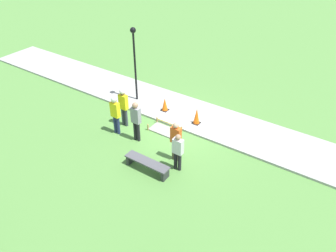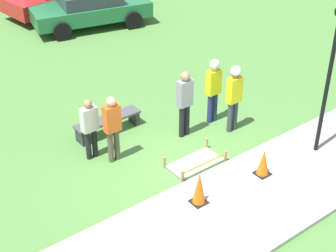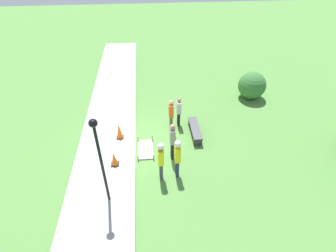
% 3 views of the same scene
% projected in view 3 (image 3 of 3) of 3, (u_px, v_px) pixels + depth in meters
% --- Properties ---
extents(ground_plane, '(60.00, 60.00, 0.00)m').
position_uv_depth(ground_plane, '(136.00, 145.00, 12.73)').
color(ground_plane, '#51843D').
extents(sidewalk, '(28.00, 2.73, 0.10)m').
position_uv_depth(sidewalk, '(107.00, 146.00, 12.60)').
color(sidewalk, '#9E9E99').
rests_on(sidewalk, ground_plane).
extents(wet_concrete_patch, '(1.41, 0.75, 0.31)m').
position_uv_depth(wet_concrete_patch, '(146.00, 149.00, 12.43)').
color(wet_concrete_patch, gray).
rests_on(wet_concrete_patch, ground_plane).
extents(traffic_cone_near_patch, '(0.34, 0.34, 0.80)m').
position_uv_depth(traffic_cone_near_patch, '(119.00, 131.00, 12.80)').
color(traffic_cone_near_patch, black).
rests_on(traffic_cone_near_patch, sidewalk).
extents(traffic_cone_far_patch, '(0.34, 0.34, 0.67)m').
position_uv_depth(traffic_cone_far_patch, '(114.00, 159.00, 11.35)').
color(traffic_cone_far_patch, black).
rests_on(traffic_cone_far_patch, sidewalk).
extents(park_bench, '(1.86, 0.44, 0.46)m').
position_uv_depth(park_bench, '(195.00, 129.00, 13.18)').
color(park_bench, '#2D2D33').
rests_on(park_bench, ground_plane).
extents(worker_supervisor, '(0.40, 0.27, 1.89)m').
position_uv_depth(worker_supervisor, '(177.00, 155.00, 10.52)').
color(worker_supervisor, navy).
rests_on(worker_supervisor, ground_plane).
extents(worker_assistant, '(0.40, 0.28, 1.92)m').
position_uv_depth(worker_assistant, '(161.00, 158.00, 10.36)').
color(worker_assistant, '#383D47').
rests_on(worker_assistant, ground_plane).
extents(bystander_in_orange_shirt, '(0.40, 0.23, 1.78)m').
position_uv_depth(bystander_in_orange_shirt, '(171.00, 113.00, 13.11)').
color(bystander_in_orange_shirt, brown).
rests_on(bystander_in_orange_shirt, ground_plane).
extents(bystander_in_gray_shirt, '(0.40, 0.22, 1.64)m').
position_uv_depth(bystander_in_gray_shirt, '(179.00, 110.00, 13.49)').
color(bystander_in_gray_shirt, black).
rests_on(bystander_in_gray_shirt, ground_plane).
extents(bystander_in_white_shirt, '(0.40, 0.25, 1.88)m').
position_uv_depth(bystander_in_white_shirt, '(172.00, 139.00, 11.39)').
color(bystander_in_white_shirt, black).
rests_on(bystander_in_white_shirt, ground_plane).
extents(lamppost_near, '(0.28, 0.28, 3.76)m').
position_uv_depth(lamppost_near, '(99.00, 151.00, 8.60)').
color(lamppost_near, black).
rests_on(lamppost_near, sidewalk).
extents(shrub_rounded_near, '(1.65, 1.65, 1.65)m').
position_uv_depth(shrub_rounded_near, '(252.00, 85.00, 15.82)').
color(shrub_rounded_near, '#387033').
rests_on(shrub_rounded_near, ground_plane).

